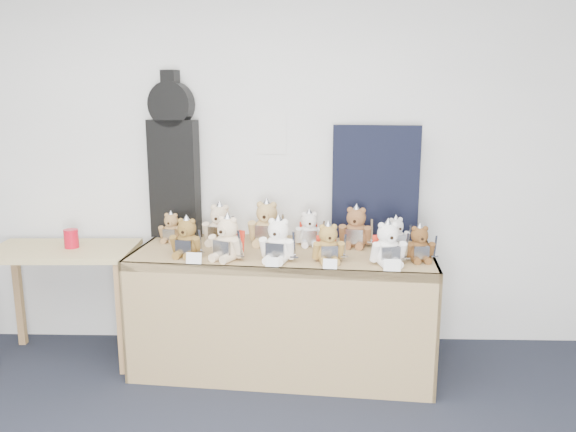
{
  "coord_description": "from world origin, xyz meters",
  "views": [
    {
      "loc": [
        0.66,
        -1.57,
        1.83
      ],
      "look_at": [
        0.56,
        1.97,
        1.08
      ],
      "focal_mm": 35.0,
      "sensor_mm": 36.0,
      "label": 1
    }
  ],
  "objects_px": {
    "teddy_front_far_left": "(187,239)",
    "teddy_front_right": "(328,245)",
    "teddy_front_left": "(228,240)",
    "teddy_back_left": "(220,226)",
    "teddy_back_centre_right": "(309,230)",
    "teddy_front_far_right": "(388,245)",
    "teddy_back_end": "(396,235)",
    "teddy_back_right": "(356,228)",
    "teddy_back_far_left": "(171,228)",
    "side_table": "(64,266)",
    "display_table": "(282,278)",
    "teddy_front_centre": "(278,242)",
    "teddy_front_end": "(419,245)",
    "teddy_back_centre_left": "(267,225)",
    "guitar_case": "(174,158)",
    "red_cup": "(71,239)"
  },
  "relations": [
    {
      "from": "teddy_front_far_right",
      "to": "teddy_back_right",
      "type": "relative_size",
      "value": 0.97
    },
    {
      "from": "side_table",
      "to": "teddy_back_left",
      "type": "relative_size",
      "value": 3.11
    },
    {
      "from": "teddy_front_left",
      "to": "teddy_back_left",
      "type": "relative_size",
      "value": 0.99
    },
    {
      "from": "teddy_front_far_left",
      "to": "teddy_front_centre",
      "type": "height_order",
      "value": "teddy_front_centre"
    },
    {
      "from": "teddy_front_left",
      "to": "teddy_front_centre",
      "type": "bearing_deg",
      "value": 20.4
    },
    {
      "from": "teddy_front_end",
      "to": "teddy_back_right",
      "type": "height_order",
      "value": "teddy_back_right"
    },
    {
      "from": "display_table",
      "to": "teddy_front_centre",
      "type": "bearing_deg",
      "value": -89.98
    },
    {
      "from": "teddy_front_centre",
      "to": "teddy_back_end",
      "type": "bearing_deg",
      "value": 37.05
    },
    {
      "from": "teddy_back_end",
      "to": "teddy_back_centre_right",
      "type": "bearing_deg",
      "value": 149.58
    },
    {
      "from": "red_cup",
      "to": "teddy_back_far_left",
      "type": "xyz_separation_m",
      "value": [
        0.66,
        0.15,
        0.04
      ]
    },
    {
      "from": "teddy_back_right",
      "to": "teddy_back_far_left",
      "type": "distance_m",
      "value": 1.3
    },
    {
      "from": "teddy_front_right",
      "to": "teddy_back_left",
      "type": "height_order",
      "value": "teddy_back_left"
    },
    {
      "from": "display_table",
      "to": "teddy_back_left",
      "type": "distance_m",
      "value": 0.58
    },
    {
      "from": "teddy_back_left",
      "to": "teddy_back_end",
      "type": "height_order",
      "value": "teddy_back_left"
    },
    {
      "from": "teddy_front_centre",
      "to": "teddy_front_right",
      "type": "relative_size",
      "value": 1.14
    },
    {
      "from": "guitar_case",
      "to": "teddy_front_far_right",
      "type": "relative_size",
      "value": 3.93
    },
    {
      "from": "teddy_front_left",
      "to": "teddy_front_end",
      "type": "relative_size",
      "value": 1.23
    },
    {
      "from": "teddy_front_left",
      "to": "teddy_front_right",
      "type": "bearing_deg",
      "value": 23.24
    },
    {
      "from": "display_table",
      "to": "teddy_front_end",
      "type": "distance_m",
      "value": 0.92
    },
    {
      "from": "teddy_front_far_left",
      "to": "teddy_front_right",
      "type": "relative_size",
      "value": 1.04
    },
    {
      "from": "teddy_front_end",
      "to": "teddy_back_centre_right",
      "type": "bearing_deg",
      "value": 147.06
    },
    {
      "from": "display_table",
      "to": "teddy_front_right",
      "type": "xyz_separation_m",
      "value": [
        0.29,
        -0.18,
        0.28
      ]
    },
    {
      "from": "teddy_front_far_left",
      "to": "teddy_back_centre_left",
      "type": "distance_m",
      "value": 0.59
    },
    {
      "from": "teddy_back_centre_left",
      "to": "teddy_back_far_left",
      "type": "xyz_separation_m",
      "value": [
        -0.68,
        0.06,
        -0.04
      ]
    },
    {
      "from": "red_cup",
      "to": "teddy_front_end",
      "type": "relative_size",
      "value": 0.51
    },
    {
      "from": "teddy_front_end",
      "to": "teddy_back_centre_left",
      "type": "bearing_deg",
      "value": 154.02
    },
    {
      "from": "guitar_case",
      "to": "teddy_back_left",
      "type": "xyz_separation_m",
      "value": [
        0.35,
        -0.18,
        -0.45
      ]
    },
    {
      "from": "side_table",
      "to": "teddy_back_far_left",
      "type": "bearing_deg",
      "value": 10.6
    },
    {
      "from": "guitar_case",
      "to": "teddy_back_far_left",
      "type": "xyz_separation_m",
      "value": [
        -0.01,
        -0.13,
        -0.49
      ]
    },
    {
      "from": "teddy_front_left",
      "to": "teddy_front_end",
      "type": "distance_m",
      "value": 1.2
    },
    {
      "from": "teddy_back_centre_right",
      "to": "teddy_front_far_right",
      "type": "bearing_deg",
      "value": -47.19
    },
    {
      "from": "teddy_front_centre",
      "to": "teddy_back_far_left",
      "type": "distance_m",
      "value": 0.91
    },
    {
      "from": "teddy_front_left",
      "to": "teddy_back_centre_right",
      "type": "height_order",
      "value": "teddy_front_left"
    },
    {
      "from": "display_table",
      "to": "teddy_front_right",
      "type": "distance_m",
      "value": 0.45
    },
    {
      "from": "teddy_back_centre_right",
      "to": "teddy_back_far_left",
      "type": "distance_m",
      "value": 0.98
    },
    {
      "from": "teddy_back_left",
      "to": "teddy_back_centre_right",
      "type": "height_order",
      "value": "teddy_back_left"
    },
    {
      "from": "teddy_back_right",
      "to": "teddy_back_end",
      "type": "bearing_deg",
      "value": 0.41
    },
    {
      "from": "guitar_case",
      "to": "teddy_back_centre_right",
      "type": "height_order",
      "value": "guitar_case"
    },
    {
      "from": "teddy_back_end",
      "to": "teddy_front_centre",
      "type": "bearing_deg",
      "value": 179.68
    },
    {
      "from": "guitar_case",
      "to": "teddy_front_right",
      "type": "relative_size",
      "value": 4.35
    },
    {
      "from": "display_table",
      "to": "teddy_back_left",
      "type": "bearing_deg",
      "value": 157.77
    },
    {
      "from": "teddy_back_centre_left",
      "to": "teddy_back_centre_right",
      "type": "xyz_separation_m",
      "value": [
        0.3,
        -0.01,
        -0.03
      ]
    },
    {
      "from": "red_cup",
      "to": "teddy_back_far_left",
      "type": "bearing_deg",
      "value": 12.55
    },
    {
      "from": "side_table",
      "to": "teddy_back_far_left",
      "type": "height_order",
      "value": "teddy_back_far_left"
    },
    {
      "from": "teddy_back_right",
      "to": "teddy_front_end",
      "type": "bearing_deg",
      "value": -29.59
    },
    {
      "from": "red_cup",
      "to": "teddy_front_end",
      "type": "distance_m",
      "value": 2.34
    },
    {
      "from": "teddy_front_centre",
      "to": "teddy_front_right",
      "type": "height_order",
      "value": "teddy_front_centre"
    },
    {
      "from": "display_table",
      "to": "teddy_front_right",
      "type": "height_order",
      "value": "teddy_front_right"
    },
    {
      "from": "side_table",
      "to": "teddy_front_far_left",
      "type": "bearing_deg",
      "value": -14.76
    },
    {
      "from": "teddy_front_left",
      "to": "teddy_back_far_left",
      "type": "relative_size",
      "value": 1.34
    }
  ]
}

